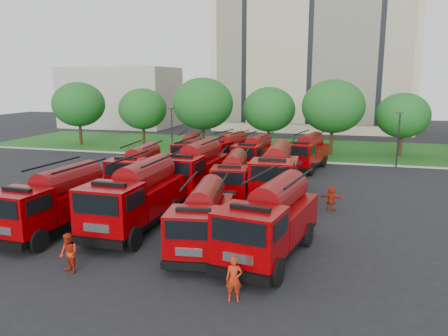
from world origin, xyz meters
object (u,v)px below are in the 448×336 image
(fire_truck_2, at_px, (203,218))
(fire_truck_11, at_px, (307,152))
(firefighter_4, at_px, (182,199))
(fire_truck_8, at_px, (189,151))
(firefighter_2, at_px, (281,253))
(fire_truck_5, at_px, (195,168))
(firefighter_0, at_px, (234,300))
(fire_truck_0, at_px, (55,201))
(fire_truck_3, at_px, (271,220))
(fire_truck_7, at_px, (276,171))
(fire_truck_1, at_px, (136,197))
(firefighter_5, at_px, (331,210))
(fire_truck_6, at_px, (233,176))
(firefighter_1, at_px, (70,273))
(fire_truck_4, at_px, (138,168))
(fire_truck_10, at_px, (255,153))
(firefighter_3, at_px, (301,245))
(fire_truck_9, at_px, (227,150))

(fire_truck_2, bearing_deg, fire_truck_11, 73.07)
(firefighter_4, bearing_deg, fire_truck_8, -24.30)
(fire_truck_11, distance_m, firefighter_2, 20.18)
(fire_truck_5, xyz_separation_m, firefighter_4, (-0.31, -1.87, -1.82))
(fire_truck_5, height_order, firefighter_2, fire_truck_5)
(firefighter_0, bearing_deg, fire_truck_0, 142.29)
(fire_truck_5, bearing_deg, fire_truck_11, 58.90)
(fire_truck_2, distance_m, fire_truck_3, 3.26)
(fire_truck_7, distance_m, firefighter_4, 6.71)
(fire_truck_5, bearing_deg, fire_truck_1, -91.52)
(fire_truck_2, bearing_deg, firefighter_5, 46.54)
(fire_truck_6, distance_m, firefighter_2, 10.23)
(fire_truck_3, distance_m, fire_truck_6, 10.33)
(fire_truck_0, relative_size, firefighter_5, 4.92)
(fire_truck_1, xyz_separation_m, fire_truck_11, (7.55, 18.79, -0.24))
(fire_truck_2, xyz_separation_m, firefighter_1, (-4.56, -4.05, -1.52))
(fire_truck_0, xyz_separation_m, firefighter_5, (14.04, 7.78, -1.69))
(fire_truck_3, height_order, firefighter_1, fire_truck_3)
(fire_truck_11, bearing_deg, fire_truck_4, -125.61)
(fire_truck_6, relative_size, firefighter_5, 4.47)
(fire_truck_1, xyz_separation_m, fire_truck_3, (7.57, -1.76, -0.08))
(fire_truck_10, bearing_deg, firefighter_4, -98.38)
(fire_truck_1, bearing_deg, fire_truck_10, 80.63)
(fire_truck_0, xyz_separation_m, firefighter_4, (4.20, 7.74, -1.69))
(firefighter_1, bearing_deg, firefighter_3, 61.19)
(firefighter_3, height_order, firefighter_5, firefighter_3)
(fire_truck_10, xyz_separation_m, firefighter_3, (5.74, -17.07, -1.54))
(fire_truck_7, relative_size, fire_truck_11, 1.10)
(fire_truck_0, xyz_separation_m, firefighter_3, (12.80, 1.48, -1.69))
(firefighter_1, xyz_separation_m, firefighter_3, (9.06, 5.80, 0.00))
(firefighter_4, bearing_deg, firefighter_1, 136.60)
(fire_truck_0, distance_m, fire_truck_9, 20.26)
(fire_truck_8, height_order, firefighter_4, fire_truck_8)
(fire_truck_9, distance_m, firefighter_3, 20.30)
(fire_truck_11, bearing_deg, fire_truck_10, -147.17)
(firefighter_0, bearing_deg, fire_truck_11, 74.45)
(fire_truck_6, distance_m, fire_truck_10, 9.37)
(fire_truck_1, bearing_deg, fire_truck_6, 66.67)
(fire_truck_0, bearing_deg, fire_truck_6, 55.20)
(firefighter_1, relative_size, firefighter_5, 1.13)
(fire_truck_7, bearing_deg, firefighter_1, -117.09)
(fire_truck_5, height_order, fire_truck_11, fire_truck_5)
(firefighter_5, bearing_deg, fire_truck_1, 36.64)
(fire_truck_0, xyz_separation_m, fire_truck_6, (7.44, 9.19, -0.17))
(fire_truck_6, height_order, fire_truck_9, fire_truck_9)
(fire_truck_8, distance_m, firefighter_5, 17.22)
(fire_truck_0, bearing_deg, fire_truck_2, 2.36)
(fire_truck_1, xyz_separation_m, fire_truck_4, (-3.93, 8.25, -0.24))
(fire_truck_7, height_order, firefighter_4, fire_truck_7)
(fire_truck_8, relative_size, fire_truck_9, 0.97)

